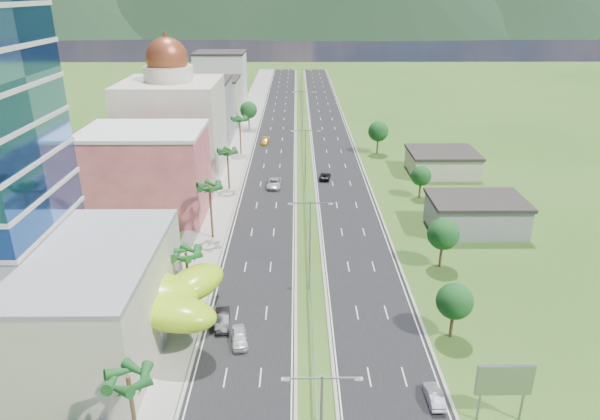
{
  "coord_description": "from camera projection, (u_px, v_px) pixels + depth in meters",
  "views": [
    {
      "loc": [
        -1.85,
        -56.71,
        37.36
      ],
      "look_at": [
        -1.35,
        16.76,
        7.0
      ],
      "focal_mm": 32.0,
      "sensor_mm": 36.0,
      "label": 1
    }
  ],
  "objects": [
    {
      "name": "domed_building",
      "position": [
        173.0,
        122.0,
        113.01
      ],
      "size": [
        20.0,
        20.0,
        28.7
      ],
      "color": "#BCB29C",
      "rests_on": "ground"
    },
    {
      "name": "palm_tree_e",
      "position": [
        240.0,
        120.0,
        128.11
      ],
      "size": [
        3.6,
        3.6,
        9.4
      ],
      "color": "#47301C",
      "rests_on": "ground"
    },
    {
      "name": "road_right",
      "position": [
        330.0,
        133.0,
        149.91
      ],
      "size": [
        11.0,
        260.0,
        0.04
      ],
      "primitive_type": "cube",
      "color": "black",
      "rests_on": "ground"
    },
    {
      "name": "lime_canopy",
      "position": [
        138.0,
        296.0,
        60.96
      ],
      "size": [
        18.0,
        15.0,
        7.4
      ],
      "color": "#9AD114",
      "rests_on": "ground"
    },
    {
      "name": "car_silver_right",
      "position": [
        434.0,
        396.0,
        52.09
      ],
      "size": [
        1.53,
        4.11,
        1.34
      ],
      "primitive_type": "imported",
      "rotation": [
        0.0,
        0.0,
        3.17
      ],
      "color": "#ACAEB4",
      "rests_on": "road_right"
    },
    {
      "name": "palm_tree_c",
      "position": [
        210.0,
        189.0,
        83.68
      ],
      "size": [
        3.6,
        3.6,
        9.6
      ],
      "color": "#47301C",
      "rests_on": "ground"
    },
    {
      "name": "streetlight_median_d",
      "position": [
        303.0,
        106.0,
        151.91
      ],
      "size": [
        6.04,
        0.25,
        11.0
      ],
      "color": "gray",
      "rests_on": "ground"
    },
    {
      "name": "billboard",
      "position": [
        504.0,
        382.0,
        48.47
      ],
      "size": [
        5.2,
        0.35,
        6.2
      ],
      "color": "gray",
      "rests_on": "ground"
    },
    {
      "name": "streetlight_median_e",
      "position": [
        301.0,
        81.0,
        193.5
      ],
      "size": [
        6.04,
        0.25,
        11.0
      ],
      "color": "gray",
      "rests_on": "ground"
    },
    {
      "name": "leafy_tree_rc",
      "position": [
        421.0,
        176.0,
        102.13
      ],
      "size": [
        3.85,
        3.85,
        6.33
      ],
      "color": "#47301C",
      "rests_on": "ground"
    },
    {
      "name": "car_dark_left",
      "position": [
        222.0,
        320.0,
        63.9
      ],
      "size": [
        2.07,
        4.91,
        1.58
      ],
      "primitive_type": "imported",
      "rotation": [
        0.0,
        0.0,
        0.09
      ],
      "color": "black",
      "rests_on": "road_left"
    },
    {
      "name": "streetlight_median_c",
      "position": [
        305.0,
        150.0,
        110.32
      ],
      "size": [
        6.04,
        0.25,
        11.0
      ],
      "color": "gray",
      "rests_on": "ground"
    },
    {
      "name": "mountain_ridge",
      "position": [
        365.0,
        34.0,
        482.95
      ],
      "size": [
        860.0,
        140.0,
        90.0
      ],
      "primitive_type": null,
      "color": "black",
      "rests_on": "ground"
    },
    {
      "name": "pink_shophouse",
      "position": [
        147.0,
        174.0,
        93.23
      ],
      "size": [
        20.0,
        15.0,
        15.0
      ],
      "primitive_type": "cube",
      "color": "#B34951",
      "rests_on": "ground"
    },
    {
      "name": "shed_near",
      "position": [
        476.0,
        216.0,
        89.02
      ],
      "size": [
        15.0,
        10.0,
        5.0
      ],
      "primitive_type": "cube",
      "color": "gray",
      "rests_on": "ground"
    },
    {
      "name": "palm_tree_b",
      "position": [
        186.0,
        256.0,
        65.75
      ],
      "size": [
        3.6,
        3.6,
        8.1
      ],
      "color": "#47301C",
      "rests_on": "ground"
    },
    {
      "name": "sidewalk_left",
      "position": [
        242.0,
        133.0,
        149.74
      ],
      "size": [
        7.0,
        260.0,
        0.12
      ],
      "primitive_type": "cube",
      "color": "gray",
      "rests_on": "ground"
    },
    {
      "name": "median_guardrail",
      "position": [
        304.0,
        149.0,
        132.99
      ],
      "size": [
        0.1,
        216.06,
        0.76
      ],
      "color": "gray",
      "rests_on": "ground"
    },
    {
      "name": "midrise_white",
      "position": [
        221.0,
        81.0,
        178.61
      ],
      "size": [
        16.0,
        15.0,
        18.0
      ],
      "primitive_type": "cube",
      "color": "silver",
      "rests_on": "ground"
    },
    {
      "name": "leafy_tree_rb",
      "position": [
        443.0,
        234.0,
        75.92
      ],
      "size": [
        4.55,
        4.55,
        7.47
      ],
      "color": "#47301C",
      "rests_on": "ground"
    },
    {
      "name": "midrise_beige",
      "position": [
        212.0,
        102.0,
        158.31
      ],
      "size": [
        16.0,
        15.0,
        13.0
      ],
      "primitive_type": "cube",
      "color": "#B1AB92",
      "rests_on": "ground"
    },
    {
      "name": "car_white_near_left",
      "position": [
        239.0,
        337.0,
        60.69
      ],
      "size": [
        2.45,
        4.62,
        1.5
      ],
      "primitive_type": "imported",
      "rotation": [
        0.0,
        0.0,
        0.16
      ],
      "color": "silver",
      "rests_on": "road_left"
    },
    {
      "name": "shed_far",
      "position": [
        442.0,
        163.0,
        116.87
      ],
      "size": [
        14.0,
        12.0,
        4.4
      ],
      "primitive_type": "cube",
      "color": "#B1AB92",
      "rests_on": "ground"
    },
    {
      "name": "streetlight_median_b",
      "position": [
        310.0,
        230.0,
        73.36
      ],
      "size": [
        6.04,
        0.25,
        11.0
      ],
      "color": "gray",
      "rests_on": "ground"
    },
    {
      "name": "car_yellow_far_left",
      "position": [
        265.0,
        141.0,
        139.53
      ],
      "size": [
        2.28,
        4.9,
        1.38
      ],
      "primitive_type": "imported",
      "rotation": [
        0.0,
        0.0,
        -0.07
      ],
      "color": "gold",
      "rests_on": "road_left"
    },
    {
      "name": "car_dark_far_right",
      "position": [
        325.0,
        176.0,
        113.42
      ],
      "size": [
        2.85,
        4.96,
        1.3
      ],
      "primitive_type": "imported",
      "rotation": [
        0.0,
        0.0,
        2.99
      ],
      "color": "black",
      "rests_on": "road_right"
    },
    {
      "name": "leafy_tree_rd",
      "position": [
        378.0,
        131.0,
        129.37
      ],
      "size": [
        4.9,
        4.9,
        8.05
      ],
      "color": "#47301C",
      "rests_on": "ground"
    },
    {
      "name": "road_left",
      "position": [
        276.0,
        133.0,
        149.81
      ],
      "size": [
        11.0,
        260.0,
        0.04
      ],
      "primitive_type": "cube",
      "color": "black",
      "rests_on": "ground"
    },
    {
      "name": "leafy_tree_ra",
      "position": [
        455.0,
        301.0,
        60.35
      ],
      "size": [
        4.2,
        4.2,
        6.9
      ],
      "color": "#47301C",
      "rests_on": "ground"
    },
    {
      "name": "motorcycle",
      "position": [
        217.0,
        297.0,
        68.93
      ],
      "size": [
        0.67,
        2.0,
        1.27
      ],
      "primitive_type": "imported",
      "rotation": [
        0.0,
        0.0,
        -0.04
      ],
      "color": "black",
      "rests_on": "road_left"
    },
    {
      "name": "mall_podium",
      "position": [
        24.0,
        302.0,
        58.85
      ],
      "size": [
        30.0,
        24.0,
        11.0
      ],
      "primitive_type": "cube",
      "color": "#B1AB92",
      "rests_on": "ground"
    },
    {
      "name": "palm_tree_d",
      "position": [
        227.0,
        153.0,
        105.3
      ],
      "size": [
        3.6,
        3.6,
        8.6
      ],
      "color": "#47301C",
      "rests_on": "ground"
    },
    {
      "name": "ground",
      "position": [
        312.0,
        313.0,
        66.69
      ],
      "size": [
        500.0,
        500.0,
        0.0
      ],
      "primitive_type": "plane",
      "color": "#2D5119",
      "rests_on": "ground"
    },
    {
      "name": "palm_tree_a",
      "position": [
        129.0,
        382.0,
        43.2
      ],
      "size": [
        3.6,
        3.6,
        9.1
      ],
      "color": "#47301C",
      "rests_on": "ground"
    },
    {
      "name": "midrise_grey",
      "position": [
        199.0,
        113.0,
        137.4
      ],
      "size": [
        16.0,
        15.0,
        16.0
      ],
      "primitive_type": "cube",
      "color": "gray",
      "rests_on": "ground"
    },
    {
      "name": "streetlight_median_a",
      "position": [
        321.0,
        420.0,
        41.01
      ],
      "size": [
        6.04,
        0.25,
        11.0
      ],
      "color": "gray",
      "rests_on": "ground"
    },
    {
      "name": "leafy_tree_lfar",
      "position": [
        249.0,
        110.0,
        152.26
      ],
      "size": [
        4.9,
        4.9,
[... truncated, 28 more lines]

